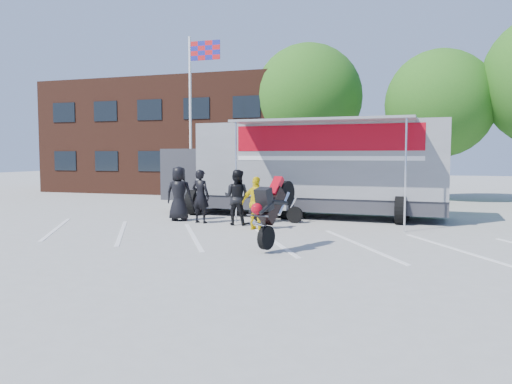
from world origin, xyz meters
The scene contains 13 objects.
ground centered at (0.00, 0.00, 0.00)m, with size 100.00×100.00×0.00m, color #9E9E99.
parking_bay_lines centered at (0.00, 1.00, 0.01)m, with size 18.00×5.00×0.01m, color white.
office_building centered at (-10.00, 18.00, 3.50)m, with size 18.00×8.00×7.00m, color #482317.
flagpole centered at (-6.24, 10.00, 5.05)m, with size 1.61×0.12×8.00m.
tree_left centered at (-2.00, 16.00, 5.57)m, with size 6.12×6.12×8.64m.
tree_mid centered at (5.00, 15.00, 4.94)m, with size 5.44×5.44×7.68m.
transporter_truck centered at (-0.05, 6.66, 0.00)m, with size 11.23×5.41×3.57m, color gray, non-canonical shape.
parked_motorcycle centered at (-0.70, 4.69, 0.00)m, with size 0.65×1.94×1.01m, color #AAAAAE, non-canonical shape.
stunt_bike_rider centered at (0.73, -0.11, 0.00)m, with size 0.78×1.65×1.94m, color black, non-canonical shape.
spectator_leather_a centered at (-4.14, 3.98, 0.98)m, with size 0.95×0.62×1.95m, color black.
spectator_leather_b centered at (-3.15, 3.66, 0.93)m, with size 0.68×0.44×1.86m, color black.
spectator_leather_c centered at (-1.79, 3.59, 0.93)m, with size 0.91×0.71×1.87m, color black.
spectator_hivis centered at (-0.82, 2.75, 0.84)m, with size 0.99×0.41×1.68m, color yellow.
Camera 1 is at (3.93, -12.11, 2.35)m, focal length 35.00 mm.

